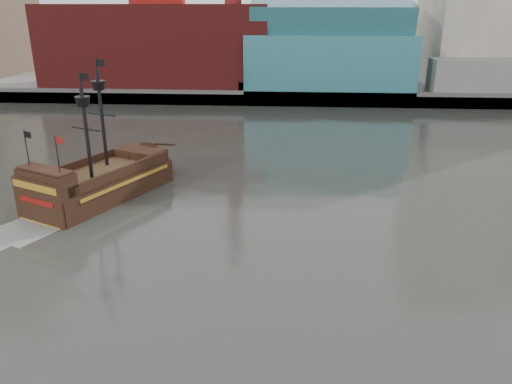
{
  "coord_description": "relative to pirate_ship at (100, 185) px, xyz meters",
  "views": [
    {
      "loc": [
        3.44,
        -25.93,
        16.84
      ],
      "look_at": [
        1.02,
        8.13,
        4.0
      ],
      "focal_mm": 35.0,
      "sensor_mm": 36.0,
      "label": 1
    }
  ],
  "objects": [
    {
      "name": "promenade_far",
      "position": [
        14.04,
        75.7,
        -0.2
      ],
      "size": [
        220.0,
        60.0,
        2.0
      ],
      "primitive_type": "cube",
      "color": "slate",
      "rests_on": "ground"
    },
    {
      "name": "pirate_ship",
      "position": [
        0.0,
        0.0,
        0.0
      ],
      "size": [
        12.25,
        18.3,
        13.27
      ],
      "rotation": [
        0.0,
        0.0,
        -0.44
      ],
      "color": "black",
      "rests_on": "ground"
    },
    {
      "name": "ground",
      "position": [
        14.04,
        -16.3,
        -1.2
      ],
      "size": [
        400.0,
        400.0,
        0.0
      ],
      "primitive_type": "plane",
      "color": "#2A2C27",
      "rests_on": "ground"
    },
    {
      "name": "seawall",
      "position": [
        14.04,
        46.2,
        0.1
      ],
      "size": [
        220.0,
        1.0,
        2.6
      ],
      "primitive_type": "cube",
      "color": "#4C4C49",
      "rests_on": "ground"
    }
  ]
}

